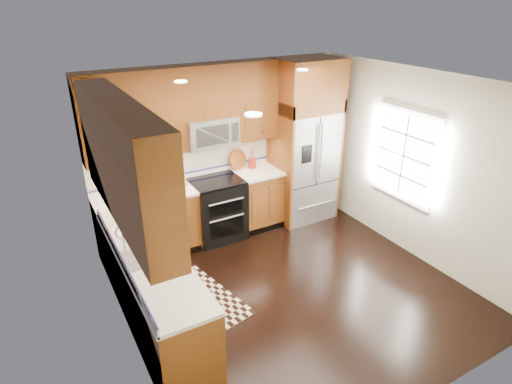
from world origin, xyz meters
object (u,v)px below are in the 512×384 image
refrigerator (304,142)px  knife_block (180,179)px  range (217,209)px  utensil_crock (252,161)px  rug (191,298)px

refrigerator → knife_block: 2.10m
range → utensil_crock: (0.72, 0.20, 0.59)m
rug → utensil_crock: size_ratio=4.30×
knife_block → utensil_crock: size_ratio=0.87×
range → rug: (-0.95, -1.22, -0.46)m
range → knife_block: 0.80m
range → rug: bearing=-127.9°
rug → utensil_crock: (1.67, 1.42, 1.05)m
refrigerator → range: bearing=178.6°
rug → utensil_crock: 2.43m
knife_block → rug: bearing=-107.9°
range → refrigerator: size_ratio=0.36×
range → utensil_crock: 0.95m
range → utensil_crock: utensil_crock is taller
range → refrigerator: 1.76m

